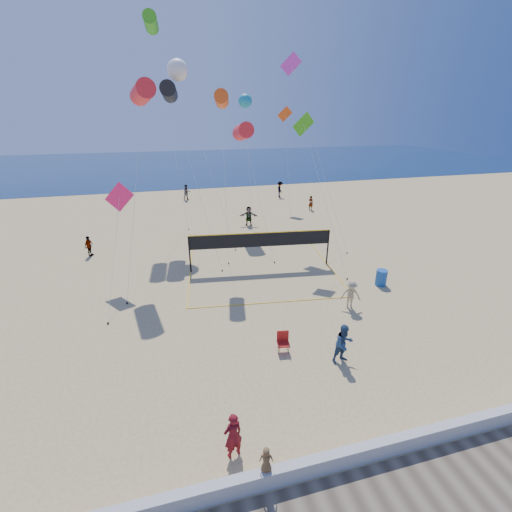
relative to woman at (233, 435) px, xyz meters
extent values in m
plane|color=tan|center=(2.60, 1.85, -0.80)|extent=(120.00, 120.00, 0.00)
cube|color=#10294E|center=(2.60, 63.85, -0.78)|extent=(140.00, 50.00, 0.03)
cube|color=silver|center=(2.60, -1.15, -0.50)|extent=(32.00, 0.30, 0.60)
imported|color=maroon|center=(0.00, 0.00, 0.00)|extent=(0.67, 0.54, 1.60)
imported|color=brown|center=(0.68, -1.11, 0.20)|extent=(0.44, 0.35, 0.79)
imported|color=navy|center=(5.13, 2.96, 0.06)|extent=(0.92, 0.76, 1.72)
imported|color=tan|center=(7.49, 6.60, -0.01)|extent=(1.16, 0.92, 1.58)
imported|color=gray|center=(-6.81, 17.70, -0.07)|extent=(0.67, 0.93, 1.46)
imported|color=gray|center=(5.79, 21.74, 0.06)|extent=(1.68, 0.96, 1.72)
imported|color=gray|center=(13.28, 25.19, -0.05)|extent=(0.61, 0.65, 1.49)
imported|color=gray|center=(1.15, 32.91, 0.09)|extent=(1.01, 0.88, 1.77)
imported|color=gray|center=(12.06, 31.63, 0.12)|extent=(0.76, 1.23, 1.84)
cube|color=#A71713|center=(2.98, 4.12, -0.39)|extent=(0.57, 0.53, 0.05)
cube|color=#A71713|center=(3.02, 4.32, -0.11)|extent=(0.50, 0.13, 0.50)
cylinder|color=black|center=(2.76, 3.97, -0.57)|extent=(0.06, 0.26, 0.65)
cylinder|color=black|center=(2.81, 4.33, -0.57)|extent=(0.06, 0.26, 0.65)
cylinder|color=black|center=(3.15, 3.91, -0.57)|extent=(0.06, 0.26, 0.65)
cylinder|color=black|center=(3.21, 4.27, -0.57)|extent=(0.06, 0.26, 0.65)
cylinder|color=#174C9A|center=(10.56, 8.47, -0.32)|extent=(0.81, 0.81, 0.95)
cylinder|color=black|center=(-0.13, 13.16, 0.40)|extent=(0.10, 0.10, 2.40)
cylinder|color=black|center=(8.80, 12.06, 0.40)|extent=(0.10, 0.10, 2.40)
cube|color=black|center=(4.34, 12.61, 1.15)|extent=(8.93, 1.12, 0.90)
cube|color=yellow|center=(4.34, 12.61, 1.63)|extent=(8.93, 1.13, 0.06)
cube|color=yellow|center=(3.79, 8.14, -0.79)|extent=(9.13, 1.17, 0.02)
cube|color=yellow|center=(4.89, 17.07, -0.79)|extent=(9.13, 1.17, 0.02)
cylinder|color=red|center=(-1.89, 15.10, 9.67)|extent=(1.58, 2.73, 1.40)
cylinder|color=silver|center=(-2.83, 12.56, 4.46)|extent=(1.91, 5.10, 10.42)
cylinder|color=black|center=(-3.78, 10.02, -0.75)|extent=(0.08, 0.08, 0.10)
cylinder|color=black|center=(-0.24, 20.84, 9.99)|extent=(1.36, 2.74, 1.45)
cylinder|color=silver|center=(0.79, 16.78, 4.62)|extent=(2.08, 8.12, 10.75)
cylinder|color=black|center=(1.82, 12.73, -0.75)|extent=(0.08, 0.08, 0.10)
cylinder|color=#E24D14|center=(2.54, 14.83, 9.36)|extent=(1.18, 2.07, 1.07)
cylinder|color=silver|center=(2.49, 14.29, 4.31)|extent=(0.11, 1.09, 10.11)
cylinder|color=black|center=(2.44, 13.75, -0.75)|extent=(0.08, 0.08, 0.10)
cube|color=#F81D66|center=(-3.76, 13.47, 4.20)|extent=(1.70, 0.71, 1.81)
cylinder|color=silver|center=(-4.14, 10.86, 1.73)|extent=(0.77, 5.23, 4.96)
cylinder|color=black|center=(-4.52, 8.25, -0.75)|extent=(0.08, 0.08, 0.10)
cube|color=green|center=(7.55, 14.27, 7.95)|extent=(1.51, 0.21, 1.49)
cylinder|color=silver|center=(8.28, 11.94, 3.60)|extent=(1.48, 4.68, 8.70)
cylinder|color=black|center=(9.01, 9.60, -0.75)|extent=(0.08, 0.08, 0.10)
cube|color=#D635C7|center=(8.62, 19.87, 11.90)|extent=(1.54, 0.50, 1.59)
cylinder|color=silver|center=(9.85, 16.62, 5.58)|extent=(2.48, 6.50, 12.66)
cylinder|color=black|center=(11.08, 13.38, -0.75)|extent=(0.08, 0.08, 0.10)
sphere|color=white|center=(0.53, 21.69, 11.48)|extent=(1.96, 1.96, 1.51)
cylinder|color=silver|center=(1.96, 18.87, 5.36)|extent=(2.88, 5.65, 12.23)
cylinder|color=black|center=(3.40, 16.06, -0.75)|extent=(0.08, 0.08, 0.10)
sphere|color=teal|center=(6.53, 25.83, 9.57)|extent=(1.33, 1.33, 1.22)
cylinder|color=silver|center=(5.95, 22.15, 4.41)|extent=(1.18, 7.37, 10.33)
cylinder|color=black|center=(5.37, 18.47, -0.75)|extent=(0.08, 0.08, 0.10)
cylinder|color=green|center=(-1.00, 24.08, 14.80)|extent=(1.15, 2.45, 1.31)
cylinder|color=silver|center=(-0.30, 22.93, 7.03)|extent=(1.43, 2.32, 15.55)
cylinder|color=black|center=(0.41, 21.78, -0.75)|extent=(0.08, 0.08, 0.10)
cube|color=#E24D14|center=(11.41, 28.80, 8.46)|extent=(1.49, 0.52, 1.54)
cylinder|color=silver|center=(10.80, 25.80, 3.86)|extent=(1.22, 6.00, 9.22)
cylinder|color=black|center=(10.20, 22.81, -0.75)|extent=(0.08, 0.08, 0.10)
cylinder|color=red|center=(5.35, 21.67, 7.19)|extent=(1.30, 2.98, 1.62)
cylinder|color=silver|center=(5.41, 17.38, 3.22)|extent=(0.14, 8.57, 7.95)
cylinder|color=black|center=(5.48, 13.10, -0.75)|extent=(0.08, 0.08, 0.10)
camera|label=1|loc=(-1.18, -7.04, 8.65)|focal=24.00mm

